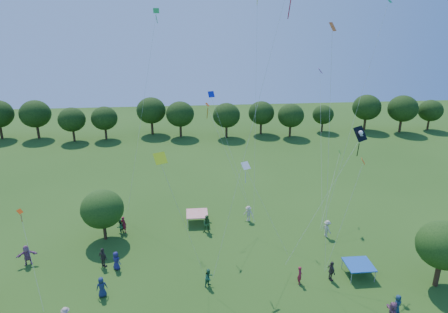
% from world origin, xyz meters
% --- Properties ---
extents(near_tree_north, '(4.03, 4.03, 5.05)m').
position_xyz_m(near_tree_north, '(-10.79, 21.93, 3.23)').
color(near_tree_north, '#422B19').
rests_on(near_tree_north, ground).
extents(near_tree_east, '(4.10, 4.10, 5.59)m').
position_xyz_m(near_tree_east, '(16.93, 12.26, 3.73)').
color(near_tree_east, '#422B19').
rests_on(near_tree_east, ground).
extents(treeline, '(88.01, 8.77, 6.77)m').
position_xyz_m(treeline, '(-1.73, 55.43, 4.09)').
color(treeline, '#422B19').
rests_on(treeline, ground).
extents(tent_red_stripe, '(2.20, 2.20, 1.10)m').
position_xyz_m(tent_red_stripe, '(-1.83, 24.29, 1.04)').
color(tent_red_stripe, red).
rests_on(tent_red_stripe, ground).
extents(tent_blue, '(2.20, 2.20, 1.10)m').
position_xyz_m(tent_blue, '(11.25, 14.12, 1.04)').
color(tent_blue, '#18499E').
rests_on(tent_blue, ground).
extents(crowd_person_0, '(0.92, 0.86, 1.67)m').
position_xyz_m(crowd_person_0, '(-8.94, 16.90, 0.83)').
color(crowd_person_0, navy).
rests_on(crowd_person_0, ground).
extents(crowd_person_2, '(0.76, 0.84, 1.51)m').
position_xyz_m(crowd_person_2, '(-9.50, 22.85, 0.76)').
color(crowd_person_2, '#285F34').
rests_on(crowd_person_2, ground).
extents(crowd_person_3, '(1.20, 1.01, 1.70)m').
position_xyz_m(crowd_person_3, '(3.53, 24.14, 0.85)').
color(crowd_person_3, '#BAAD95').
rests_on(crowd_person_3, ground).
extents(crowd_person_4, '(1.12, 1.08, 1.83)m').
position_xyz_m(crowd_person_4, '(-10.10, 17.33, 0.91)').
color(crowd_person_4, '#3C3630').
rests_on(crowd_person_4, ground).
extents(crowd_person_5, '(0.86, 1.78, 1.83)m').
position_xyz_m(crowd_person_5, '(11.31, 8.55, 0.91)').
color(crowd_person_5, '#864E6D').
rests_on(crowd_person_5, ground).
extents(crowd_person_6, '(0.93, 0.68, 1.70)m').
position_xyz_m(crowd_person_6, '(-9.49, 13.45, 0.85)').
color(crowd_person_6, '#1A274C').
rests_on(crowd_person_6, ground).
extents(crowd_person_7, '(0.76, 0.68, 1.71)m').
position_xyz_m(crowd_person_7, '(-9.16, 23.04, 0.85)').
color(crowd_person_7, maroon).
rests_on(crowd_person_7, ground).
extents(crowd_person_8, '(0.86, 0.84, 1.58)m').
position_xyz_m(crowd_person_8, '(-1.23, 13.90, 0.79)').
color(crowd_person_8, '#2B6540').
rests_on(crowd_person_8, ground).
extents(crowd_person_10, '(0.65, 1.10, 1.76)m').
position_xyz_m(crowd_person_10, '(8.76, 13.70, 0.88)').
color(crowd_person_10, '#403633').
rests_on(crowd_person_10, ground).
extents(crowd_person_11, '(1.81, 1.07, 1.83)m').
position_xyz_m(crowd_person_11, '(-16.75, 18.36, 0.92)').
color(crowd_person_11, '#884F7A').
rests_on(crowd_person_11, ground).
extents(crowd_person_12, '(0.83, 0.77, 1.51)m').
position_xyz_m(crowd_person_12, '(12.25, 9.59, 0.75)').
color(crowd_person_12, '#1A344D').
rests_on(crowd_person_12, ground).
extents(crowd_person_13, '(0.48, 0.65, 1.57)m').
position_xyz_m(crowd_person_13, '(6.10, 13.53, 0.79)').
color(crowd_person_13, maroon).
rests_on(crowd_person_13, ground).
extents(crowd_person_14, '(0.92, 0.50, 1.85)m').
position_xyz_m(crowd_person_14, '(-0.87, 22.23, 0.93)').
color(crowd_person_14, '#295625').
rests_on(crowd_person_14, ground).
extents(crowd_person_15, '(0.83, 1.25, 1.75)m').
position_xyz_m(crowd_person_15, '(10.69, 20.29, 0.88)').
color(crowd_person_15, '#B6AE91').
rests_on(crowd_person_15, ground).
extents(pirate_kite, '(6.84, 3.00, 10.78)m').
position_xyz_m(pirate_kite, '(11.12, 16.67, 11.41)').
color(pirate_kite, black).
extents(red_high_kite, '(5.55, 1.11, 22.69)m').
position_xyz_m(red_high_kite, '(3.32, 13.70, 19.23)').
color(red_high_kite, red).
extents(small_kite_0, '(4.62, 1.71, 11.66)m').
position_xyz_m(small_kite_0, '(0.35, 22.65, 9.98)').
color(small_kite_0, '#C0490B').
extents(small_kite_1, '(2.17, 3.91, 6.05)m').
position_xyz_m(small_kite_1, '(-14.39, 13.56, 5.95)').
color(small_kite_1, '#D1410B').
extents(small_kite_2, '(1.33, 7.83, 21.11)m').
position_xyz_m(small_kite_2, '(4.35, 26.41, 15.42)').
color(small_kite_2, yellow).
extents(small_kite_3, '(3.81, 6.20, 5.83)m').
position_xyz_m(small_kite_3, '(12.60, 24.32, 5.79)').
color(small_kite_3, '#17821F').
extents(small_kite_4, '(4.26, 4.79, 12.12)m').
position_xyz_m(small_kite_4, '(0.58, 25.26, 11.00)').
color(small_kite_4, '#111EB3').
extents(small_kite_5, '(1.69, 8.86, 13.91)m').
position_xyz_m(small_kite_5, '(11.12, 26.46, 12.12)').
color(small_kite_5, purple).
extents(small_kite_6, '(4.12, 0.73, 8.38)m').
position_xyz_m(small_kite_6, '(2.30, 16.03, 8.42)').
color(small_kite_6, silver).
extents(small_kite_7, '(4.68, 1.88, 20.64)m').
position_xyz_m(small_kite_7, '(13.17, 20.34, 17.53)').
color(small_kite_7, '#0CA8B7').
extents(small_kite_8, '(1.53, 0.70, 18.82)m').
position_xyz_m(small_kite_8, '(7.03, 12.95, 15.79)').
color(small_kite_8, '#CE550C').
extents(small_kite_9, '(2.52, 0.94, 9.17)m').
position_xyz_m(small_kite_9, '(10.02, 13.90, 8.61)').
color(small_kite_9, '#EE4A0C').
extents(small_kite_10, '(2.96, 5.49, 12.07)m').
position_xyz_m(small_kite_10, '(-3.71, 9.10, 11.26)').
color(small_kite_10, '#C6E514').
extents(small_kite_11, '(4.11, 3.78, 19.79)m').
position_xyz_m(small_kite_11, '(-6.06, 27.92, 16.23)').
color(small_kite_11, green).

